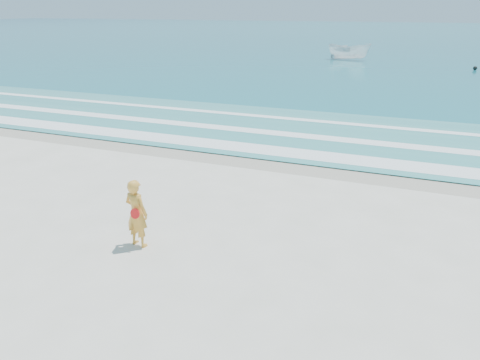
% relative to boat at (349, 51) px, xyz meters
% --- Properties ---
extents(ground, '(400.00, 400.00, 0.00)m').
position_rel_boat_xyz_m(ground, '(4.57, -48.75, -1.01)').
color(ground, silver).
rests_on(ground, ground).
extents(wet_sand, '(400.00, 2.40, 0.00)m').
position_rel_boat_xyz_m(wet_sand, '(4.57, -39.75, -1.01)').
color(wet_sand, '#B2A893').
rests_on(wet_sand, ground).
extents(ocean, '(400.00, 190.00, 0.04)m').
position_rel_boat_xyz_m(ocean, '(4.57, 56.25, -0.99)').
color(ocean, '#19727F').
rests_on(ocean, ground).
extents(shallow, '(400.00, 10.00, 0.01)m').
position_rel_boat_xyz_m(shallow, '(4.57, -34.75, -0.96)').
color(shallow, '#59B7AD').
rests_on(shallow, ocean).
extents(foam_near, '(400.00, 1.40, 0.01)m').
position_rel_boat_xyz_m(foam_near, '(4.57, -38.45, -0.95)').
color(foam_near, white).
rests_on(foam_near, shallow).
extents(foam_mid, '(400.00, 0.90, 0.01)m').
position_rel_boat_xyz_m(foam_mid, '(4.57, -35.55, -0.95)').
color(foam_mid, white).
rests_on(foam_mid, shallow).
extents(foam_far, '(400.00, 0.60, 0.01)m').
position_rel_boat_xyz_m(foam_far, '(4.57, -32.25, -0.95)').
color(foam_far, white).
rests_on(foam_far, shallow).
extents(boat, '(5.20, 2.46, 1.93)m').
position_rel_boat_xyz_m(boat, '(0.00, 0.00, 0.00)').
color(boat, white).
rests_on(boat, ocean).
extents(buoy, '(0.40, 0.40, 0.40)m').
position_rel_boat_xyz_m(buoy, '(13.15, -4.95, -0.77)').
color(buoy, black).
rests_on(buoy, ocean).
extents(woman, '(0.72, 0.53, 1.83)m').
position_rel_boat_xyz_m(woman, '(2.75, -47.80, -0.09)').
color(woman, gold).
rests_on(woman, ground).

